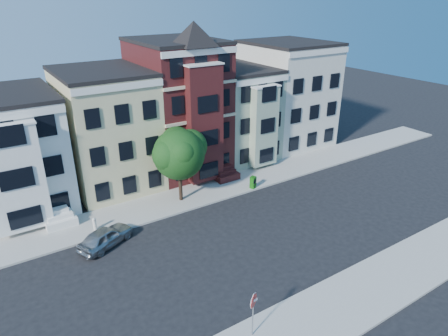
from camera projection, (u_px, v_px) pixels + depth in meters
ground at (272, 232)px, 29.19m from camera, size 120.00×120.00×0.00m
far_sidewalk at (215, 189)px, 35.31m from camera, size 60.00×4.00×0.15m
near_sidewalk at (360, 295)px, 23.02m from camera, size 60.00×4.00×0.15m
house_white at (7, 154)px, 31.05m from camera, size 8.00×9.00×9.00m
house_yellow at (107, 131)px, 34.83m from camera, size 7.00×9.00×10.00m
house_brown at (178, 108)px, 37.90m from camera, size 7.00×9.00×12.00m
house_green at (235, 113)px, 41.74m from camera, size 6.00×9.00×9.00m
house_cream at (286, 95)px, 44.82m from camera, size 8.00×9.00×11.00m
street_tree at (179, 158)px, 31.89m from camera, size 8.42×8.42×7.62m
parked_car at (105, 237)px, 27.38m from camera, size 4.38×3.19×1.39m
newspaper_box at (253, 182)px, 35.24m from camera, size 0.61×0.59×1.07m
fire_hydrant at (95, 225)px, 29.06m from camera, size 0.33×0.33×0.77m
stop_sign at (253, 312)px, 19.65m from camera, size 0.82×0.24×2.96m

